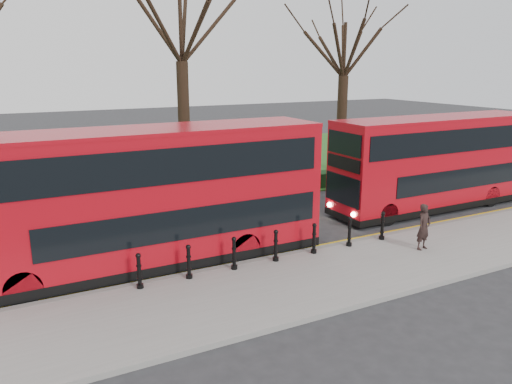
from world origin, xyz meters
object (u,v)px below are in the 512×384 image
bus_rear (437,163)px  pedestrian (424,227)px  bus_lead (151,199)px  bollard_row (276,246)px

bus_rear → pedestrian: (-4.66, -3.95, -1.12)m
bus_lead → bus_rear: bus_lead is taller
bus_rear → pedestrian: bus_rear is taller
bollard_row → bus_rear: 10.10m
bus_lead → bus_rear: 13.18m
bus_lead → bus_rear: bearing=3.2°
bollard_row → pedestrian: pedestrian is taller
bus_lead → pedestrian: bearing=-20.7°
pedestrian → bollard_row: bearing=154.0°
bus_lead → bollard_row: bearing=-27.3°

